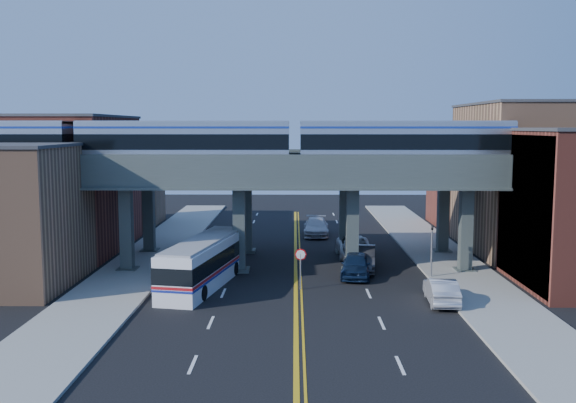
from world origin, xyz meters
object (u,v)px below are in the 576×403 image
Objects in this scene: stop_sign at (301,262)px; car_lane_d at (316,227)px; car_lane_c at (355,247)px; transit_train at (185,142)px; car_lane_a at (356,265)px; traffic_signal at (432,245)px; car_lane_b at (362,258)px; car_parked_curb at (441,291)px; transit_bus at (204,263)px.

car_lane_d is at bearing 85.32° from stop_sign.
car_lane_d is (-2.73, 9.94, 0.03)m from car_lane_c.
car_lane_a is at bearing -7.47° from transit_train.
car_lane_d is at bearing 105.11° from car_lane_a.
traffic_signal reaches higher than car_lane_a.
car_lane_b is 1.17× the size of car_parked_curb.
transit_train is 18.41m from traffic_signal.
car_parked_curb is (3.73, -8.58, -0.13)m from car_lane_b.
car_lane_a is 0.85× the size of car_lane_c.
traffic_signal is at bearing 2.74° from car_lane_a.
car_lane_d is (1.66, 20.26, -0.94)m from stop_sign.
transit_bus reaches higher than stop_sign.
car_parked_curb is at bearing -96.52° from traffic_signal.
stop_sign is at bearing -92.87° from car_lane_d.
traffic_signal is 8.73m from car_lane_c.
car_lane_b is (-4.43, 2.45, -1.43)m from traffic_signal.
stop_sign is at bearing -122.50° from car_lane_b.
transit_bus reaches higher than car_lane_b.
transit_bus is 2.36× the size of car_lane_a.
car_parked_curb is (6.54, -23.38, -0.07)m from car_lane_d.
transit_bus reaches higher than car_lane_a.
transit_train reaches higher than traffic_signal.
traffic_signal is at bearing -92.88° from car_parked_curb.
transit_train reaches higher than stop_sign.
stop_sign is 5.24m from car_lane_a.
transit_train is 8.87m from transit_bus.
car_lane_d is at bearing 107.56° from car_lane_b.
transit_bus is at bearing -110.47° from car_lane_d.
transit_bus reaches higher than car_parked_curb.
car_lane_a is (-5.06, 0.44, -1.47)m from traffic_signal.
traffic_signal reaches higher than stop_sign.
car_lane_d is (-2.81, 14.81, -0.05)m from car_lane_b.
transit_bus is 2.02× the size of car_lane_c.
stop_sign is 0.50× the size of car_lane_b.
stop_sign reaches higher than car_parked_curb.
stop_sign reaches higher than car_lane_b.
car_lane_b is 15.07m from car_lane_d.
car_lane_d is (9.71, 15.26, -8.37)m from transit_train.
car_lane_c is (-4.51, 7.32, -1.51)m from traffic_signal.
transit_train is at bearing -120.66° from car_lane_d.
traffic_signal is 15.29m from transit_bus.
car_lane_b is (0.63, 2.01, 0.04)m from car_lane_a.
stop_sign is at bearing -31.83° from transit_train.
transit_bus reaches higher than car_lane_d.
transit_train is 7.95× the size of car_lane_c.
transit_train is 15.04m from car_lane_b.
car_lane_d is at bearing 57.53° from transit_train.
transit_train is at bearing -22.91° from car_parked_curb.
car_parked_curb is (-0.70, -6.12, -1.56)m from traffic_signal.
transit_train reaches higher than car_lane_a.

